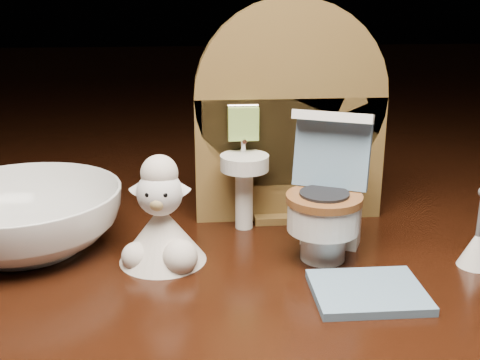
{
  "coord_description": "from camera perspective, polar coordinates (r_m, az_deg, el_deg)",
  "views": [
    {
      "loc": [
        -0.07,
        -0.33,
        0.16
      ],
      "look_at": [
        -0.04,
        0.01,
        0.05
      ],
      "focal_mm": 45.0,
      "sensor_mm": 36.0,
      "label": 1
    }
  ],
  "objects": [
    {
      "name": "toilet_brush",
      "position": [
        0.38,
        21.54,
        -5.79
      ],
      "size": [
        0.02,
        0.02,
        0.05
      ],
      "color": "white",
      "rests_on": "ground"
    },
    {
      "name": "backdrop_panel",
      "position": [
        0.41,
        4.66,
        5.12
      ],
      "size": [
        0.13,
        0.05,
        0.15
      ],
      "color": "brown",
      "rests_on": "ground"
    },
    {
      "name": "toy_toilet",
      "position": [
        0.37,
        8.32,
        -2.22
      ],
      "size": [
        0.05,
        0.06,
        0.09
      ],
      "rotation": [
        0.0,
        0.0,
        -0.42
      ],
      "color": "white",
      "rests_on": "ground"
    },
    {
      "name": "plush_lamb",
      "position": [
        0.36,
        -7.44,
        -4.28
      ],
      "size": [
        0.05,
        0.05,
        0.07
      ],
      "rotation": [
        0.0,
        0.0,
        -0.12
      ],
      "color": "beige",
      "rests_on": "ground"
    },
    {
      "name": "bath_mat",
      "position": [
        0.33,
        12.04,
        -10.33
      ],
      "size": [
        0.06,
        0.05,
        0.0
      ],
      "primitive_type": "cube",
      "rotation": [
        0.0,
        0.0,
        -0.01
      ],
      "color": "slate",
      "rests_on": "ground"
    },
    {
      "name": "ceramic_bowl",
      "position": [
        0.4,
        -19.75,
        -3.5
      ],
      "size": [
        0.14,
        0.14,
        0.04
      ],
      "primitive_type": "imported",
      "rotation": [
        0.0,
        0.0,
        -0.2
      ],
      "color": "white",
      "rests_on": "ground"
    }
  ]
}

